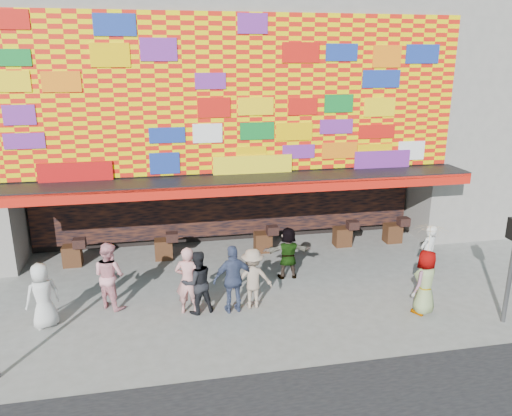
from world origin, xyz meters
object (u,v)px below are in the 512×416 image
(ped_c, at_px, (197,282))
(ped_a, at_px, (43,296))
(ped_g, at_px, (425,282))
(ped_i, at_px, (109,275))
(ped_h, at_px, (428,254))
(ped_b, at_px, (188,281))
(ped_e, at_px, (234,279))
(ped_f, at_px, (288,253))
(ped_d, at_px, (253,278))
(parasol, at_px, (430,240))

(ped_c, bearing_deg, ped_a, -15.09)
(ped_g, xyz_separation_m, ped_i, (-8.36, 2.00, 0.05))
(ped_a, relative_size, ped_h, 0.95)
(ped_i, bearing_deg, ped_b, -159.13)
(ped_e, distance_m, ped_f, 2.73)
(ped_a, bearing_deg, ped_f, 164.65)
(ped_f, bearing_deg, ped_c, 32.86)
(ped_b, distance_m, ped_e, 1.22)
(ped_a, distance_m, ped_g, 10.02)
(ped_h, bearing_deg, ped_e, -15.99)
(ped_d, relative_size, ped_i, 0.90)
(ped_e, bearing_deg, ped_d, -170.58)
(ped_e, height_order, ped_g, ped_e)
(ped_e, height_order, ped_i, ped_e)
(ped_d, relative_size, ped_f, 1.03)
(ped_h, xyz_separation_m, parasol, (-1.09, -1.81, 1.19))
(ped_d, height_order, ped_g, ped_g)
(ped_c, relative_size, ped_i, 0.94)
(ped_a, xyz_separation_m, ped_g, (9.95, -1.22, 0.03))
(ped_c, height_order, ped_g, ped_g)
(ped_f, relative_size, ped_i, 0.87)
(ped_i, bearing_deg, parasol, -152.45)
(ped_f, relative_size, ped_g, 0.92)
(ped_d, bearing_deg, ped_g, 166.88)
(ped_a, distance_m, ped_d, 5.45)
(ped_c, xyz_separation_m, ped_d, (1.52, 0.02, -0.03))
(ped_h, relative_size, ped_i, 0.97)
(ped_a, relative_size, ped_g, 0.97)
(ped_a, bearing_deg, ped_e, 149.05)
(ped_c, height_order, ped_i, ped_i)
(ped_b, distance_m, ped_c, 0.26)
(ped_h, bearing_deg, ped_b, -18.38)
(ped_b, relative_size, ped_h, 1.04)
(ped_b, relative_size, parasol, 1.07)
(ped_a, bearing_deg, ped_i, 177.06)
(ped_e, bearing_deg, ped_g, 161.23)
(ped_a, xyz_separation_m, ped_f, (6.91, 1.70, -0.04))
(ped_a, distance_m, parasol, 10.10)
(ped_e, relative_size, ped_h, 1.04)
(ped_b, bearing_deg, ped_d, -166.98)
(ped_f, xyz_separation_m, ped_g, (3.04, -2.92, 0.07))
(ped_g, height_order, ped_h, ped_h)
(ped_i, bearing_deg, ped_h, -140.16)
(ped_g, height_order, ped_i, ped_i)
(ped_a, relative_size, ped_f, 1.05)
(ped_i, xyz_separation_m, parasol, (8.36, -2.00, 1.16))
(ped_g, xyz_separation_m, ped_h, (1.09, 1.81, 0.02))
(ped_a, relative_size, ped_d, 1.02)
(ped_d, xyz_separation_m, ped_g, (4.50, -1.23, 0.04))
(ped_d, xyz_separation_m, ped_h, (5.59, 0.58, 0.06))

